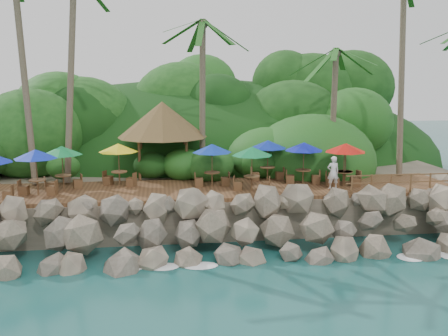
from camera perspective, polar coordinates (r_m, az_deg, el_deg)
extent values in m
plane|color=#19514F|center=(22.33, 2.01, -11.43)|extent=(140.00, 140.00, 0.00)
cube|color=gray|center=(37.31, -1.96, -0.78)|extent=(32.00, 25.20, 2.10)
ellipsoid|color=#143811|center=(44.85, -2.86, -0.24)|extent=(44.80, 28.00, 15.40)
cube|color=brown|center=(27.35, 0.00, -2.47)|extent=(26.00, 5.00, 0.20)
ellipsoid|color=white|center=(23.03, -21.30, -11.40)|extent=(1.20, 0.80, 0.06)
ellipsoid|color=white|center=(22.49, -13.71, -11.50)|extent=(1.20, 0.80, 0.06)
ellipsoid|color=white|center=(22.34, -5.89, -11.39)|extent=(1.20, 0.80, 0.06)
ellipsoid|color=white|center=(22.60, 1.88, -11.08)|extent=(1.20, 0.80, 0.06)
ellipsoid|color=white|center=(23.24, 9.33, -10.60)|extent=(1.20, 0.80, 0.06)
ellipsoid|color=white|center=(24.24, 16.25, -9.99)|extent=(1.20, 0.80, 0.06)
ellipsoid|color=white|center=(25.55, 22.51, -9.31)|extent=(1.20, 0.80, 0.06)
cylinder|color=brown|center=(30.09, -22.19, 9.46)|extent=(1.20, 1.91, 11.73)
cylinder|color=brown|center=(29.77, -17.42, 9.94)|extent=(1.18, 2.26, 11.89)
cylinder|color=brown|center=(29.98, -2.52, 7.85)|extent=(0.58, 0.65, 9.33)
ellipsoid|color=#23601E|center=(30.13, -2.59, 16.75)|extent=(6.00, 6.00, 2.40)
cylinder|color=brown|center=(31.43, 12.63, 6.26)|extent=(0.46, 0.56, 7.72)
ellipsoid|color=#23601E|center=(31.40, 12.92, 13.30)|extent=(6.00, 6.00, 2.40)
cylinder|color=brown|center=(32.50, 19.97, 9.86)|extent=(0.51, 1.60, 12.04)
cylinder|color=brown|center=(29.41, -9.81, 0.87)|extent=(0.16, 0.16, 2.40)
cylinder|color=brown|center=(29.42, -4.35, 1.00)|extent=(0.16, 0.16, 2.40)
cylinder|color=brown|center=(32.17, -9.61, 1.70)|extent=(0.16, 0.16, 2.40)
cylinder|color=brown|center=(32.18, -4.62, 1.81)|extent=(0.16, 0.16, 2.40)
cone|color=brown|center=(30.48, -7.19, 5.64)|extent=(5.52, 5.52, 2.20)
cube|color=brown|center=(26.71, -23.83, -2.95)|extent=(0.45, 0.45, 0.49)
cylinder|color=brown|center=(28.11, -18.17, -1.62)|extent=(0.08, 0.08, 0.78)
cylinder|color=brown|center=(28.03, -18.22, -0.82)|extent=(0.89, 0.89, 0.05)
cylinder|color=brown|center=(27.97, -18.26, -0.08)|extent=(0.05, 0.05, 2.32)
cone|color=#0D7837|center=(27.81, -18.38, 1.95)|extent=(2.22, 2.22, 0.48)
cube|color=brown|center=(28.05, -19.65, -2.05)|extent=(0.57, 0.57, 0.49)
cube|color=brown|center=(28.25, -16.68, -1.79)|extent=(0.57, 0.57, 0.49)
cylinder|color=brown|center=(26.53, 3.25, -1.81)|extent=(0.08, 0.08, 0.78)
cylinder|color=brown|center=(26.45, 3.25, -0.96)|extent=(0.89, 0.89, 0.05)
cylinder|color=brown|center=(26.38, 3.26, -0.17)|extent=(0.05, 0.05, 2.32)
cone|color=#0C733A|center=(26.21, 3.29, 1.98)|extent=(2.22, 2.22, 0.48)
cube|color=brown|center=(26.62, 1.65, -2.08)|extent=(0.54, 0.54, 0.49)
cube|color=brown|center=(26.53, 4.84, -2.16)|extent=(0.54, 0.54, 0.49)
cylinder|color=brown|center=(29.27, 5.08, -0.67)|extent=(0.08, 0.08, 0.78)
cylinder|color=brown|center=(29.19, 5.09, 0.10)|extent=(0.89, 0.89, 0.05)
cylinder|color=brown|center=(29.13, 5.10, 0.82)|extent=(0.05, 0.05, 2.32)
cone|color=#0B2396|center=(28.98, 5.13, 2.77)|extent=(2.22, 2.22, 0.48)
cube|color=brown|center=(29.17, 3.65, -0.99)|extent=(0.45, 0.45, 0.49)
cube|color=brown|center=(29.44, 6.49, -0.92)|extent=(0.45, 0.45, 0.49)
cylinder|color=brown|center=(27.55, -1.40, -1.34)|extent=(0.08, 0.08, 0.78)
cylinder|color=brown|center=(27.47, -1.40, -0.52)|extent=(0.89, 0.89, 0.05)
cylinder|color=brown|center=(27.40, -1.40, 0.24)|extent=(0.05, 0.05, 2.32)
cone|color=#0C30A6|center=(27.24, -1.41, 2.32)|extent=(2.22, 2.22, 0.48)
cube|color=brown|center=(27.53, -2.93, -1.67)|extent=(0.46, 0.46, 0.49)
cube|color=brown|center=(27.64, 0.13, -1.61)|extent=(0.46, 0.46, 0.49)
cylinder|color=brown|center=(28.48, 13.71, -1.25)|extent=(0.08, 0.08, 0.78)
cylinder|color=brown|center=(28.40, 13.75, -0.45)|extent=(0.89, 0.89, 0.05)
cylinder|color=brown|center=(28.34, 13.78, 0.28)|extent=(0.05, 0.05, 2.32)
cone|color=red|center=(28.18, 13.87, 2.29)|extent=(2.22, 2.22, 0.48)
cube|color=brown|center=(28.52, 12.22, -1.47)|extent=(0.58, 0.58, 0.49)
cube|color=brown|center=(28.51, 15.19, -1.60)|extent=(0.58, 0.58, 0.49)
cylinder|color=brown|center=(28.65, 13.88, -1.19)|extent=(0.08, 0.08, 0.78)
cylinder|color=brown|center=(28.57, 13.92, -0.40)|extent=(0.89, 0.89, 0.05)
cylinder|color=brown|center=(28.50, 13.95, 0.33)|extent=(0.05, 0.05, 2.32)
cone|color=red|center=(28.35, 14.04, 2.33)|extent=(2.22, 2.22, 0.48)
cube|color=brown|center=(28.24, 12.68, -1.61)|extent=(0.55, 0.55, 0.49)
cube|color=brown|center=(29.12, 15.03, -1.35)|extent=(0.55, 0.55, 0.49)
cylinder|color=brown|center=(27.28, -20.85, -2.15)|extent=(0.08, 0.08, 0.78)
cylinder|color=brown|center=(27.20, -20.90, -1.32)|extent=(0.89, 0.89, 0.05)
cylinder|color=brown|center=(27.14, -20.95, -0.56)|extent=(0.05, 0.05, 2.32)
cone|color=#0D25B3|center=(26.97, -21.09, 1.53)|extent=(2.22, 2.22, 0.48)
cube|color=brown|center=(27.59, -22.26, -2.43)|extent=(0.50, 0.50, 0.49)
cube|color=brown|center=(27.06, -19.36, -2.47)|extent=(0.50, 0.50, 0.49)
cylinder|color=brown|center=(28.59, 9.18, -1.04)|extent=(0.08, 0.08, 0.78)
cylinder|color=brown|center=(28.51, 9.20, -0.24)|extent=(0.89, 0.89, 0.05)
cylinder|color=brown|center=(28.44, 9.23, 0.49)|extent=(0.05, 0.05, 2.32)
cone|color=#0C17A7|center=(28.29, 9.28, 2.49)|extent=(2.22, 2.22, 0.48)
cube|color=brown|center=(28.54, 7.70, -1.32)|extent=(0.51, 0.51, 0.49)
cube|color=brown|center=(28.71, 10.64, -1.33)|extent=(0.51, 0.51, 0.49)
cylinder|color=brown|center=(28.55, 13.86, -1.22)|extent=(0.08, 0.08, 0.78)
cylinder|color=brown|center=(28.47, 13.89, -0.43)|extent=(0.89, 0.89, 0.05)
cylinder|color=brown|center=(28.40, 13.93, 0.30)|extent=(0.05, 0.05, 2.32)
cone|color=red|center=(28.25, 14.02, 2.30)|extent=(2.22, 2.22, 0.48)
cube|color=brown|center=(28.14, 12.64, -1.65)|extent=(0.55, 0.55, 0.49)
cube|color=brown|center=(29.02, 15.01, -1.39)|extent=(0.55, 0.55, 0.49)
cylinder|color=brown|center=(28.37, -12.06, -1.22)|extent=(0.08, 0.08, 0.78)
cylinder|color=brown|center=(28.29, -12.09, -0.43)|extent=(0.89, 0.89, 0.05)
cylinder|color=brown|center=(28.22, -12.12, 0.31)|extent=(0.05, 0.05, 2.32)
cone|color=yellow|center=(28.07, -12.20, 2.33)|extent=(2.22, 2.22, 0.48)
cube|color=brown|center=(28.76, -13.34, -1.42)|extent=(0.59, 0.59, 0.49)
cube|color=brown|center=(28.04, -10.74, -1.62)|extent=(0.59, 0.59, 0.49)
cylinder|color=brown|center=(26.62, 14.64, -1.86)|extent=(0.10, 0.10, 1.00)
cylinder|color=brown|center=(27.04, 16.80, -1.78)|extent=(0.10, 0.10, 1.00)
cylinder|color=brown|center=(27.51, 18.89, -1.69)|extent=(0.10, 0.10, 1.00)
cylinder|color=brown|center=(28.01, 20.92, -1.61)|extent=(0.10, 0.10, 1.00)
cylinder|color=brown|center=(28.54, 22.86, -1.53)|extent=(0.10, 0.10, 1.00)
cube|color=brown|center=(27.67, 19.97, -0.74)|extent=(6.10, 0.06, 0.06)
cube|color=brown|center=(27.74, 19.92, -1.55)|extent=(6.10, 0.06, 0.06)
imported|color=white|center=(27.47, 12.58, -0.52)|extent=(0.67, 0.45, 1.82)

